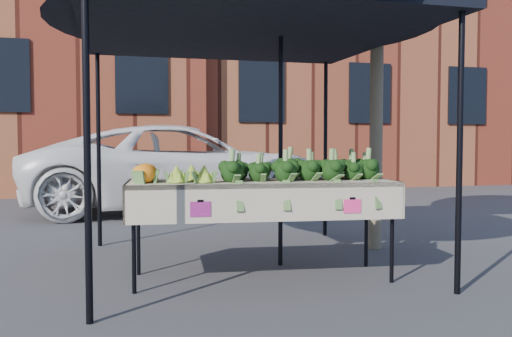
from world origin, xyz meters
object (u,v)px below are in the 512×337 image
Objects in this scene: table at (262,230)px; street_tree at (377,60)px; canopy at (245,130)px; vehicle at (184,57)px.

table is 2.62m from street_tree.
vehicle is (-0.03, 4.58, 1.42)m from canopy.
table is at bearing -87.83° from canopy.
vehicle reaches higher than street_tree.
canopy is 4.79m from vehicle.
table is 0.56× the size of street_tree.
canopy is 0.72× the size of street_tree.
vehicle is at bearing 90.61° from table.
vehicle is (-0.05, 5.14, 2.34)m from table.
vehicle reaches higher than table.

